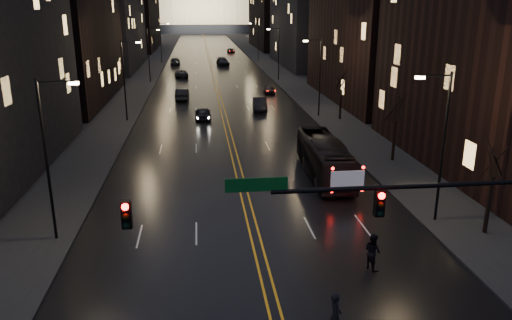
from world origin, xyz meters
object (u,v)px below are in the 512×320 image
object	(u,v)px
traffic_signal	(441,213)
pedestrian_b	(373,251)
bus	(324,158)
oncoming_car_a	(203,113)
oncoming_car_b	(182,94)
receding_car_a	(260,104)
pedestrian_a	(335,315)

from	to	relation	value
traffic_signal	pedestrian_b	xyz separation A→B (m)	(-0.58, 5.00, -4.16)
bus	oncoming_car_a	xyz separation A→B (m)	(-8.90, 20.81, -0.71)
bus	oncoming_car_b	xyz separation A→B (m)	(-11.57, 34.01, -0.68)
bus	receding_car_a	distance (m)	25.54
oncoming_car_b	receding_car_a	world-z (taller)	receding_car_a
bus	traffic_signal	bearing A→B (deg)	-89.79
traffic_signal	pedestrian_a	distance (m)	5.63
traffic_signal	receding_car_a	distance (m)	44.74
traffic_signal	pedestrian_a	xyz separation A→B (m)	(-3.83, 0.01, -4.13)
bus	oncoming_car_a	distance (m)	22.64
receding_car_a	pedestrian_b	xyz separation A→B (m)	(0.76, -39.51, 0.14)
oncoming_car_b	bus	bearing A→B (deg)	111.03
traffic_signal	oncoming_car_a	distance (m)	40.97
oncoming_car_a	pedestrian_b	bearing A→B (deg)	102.85
receding_car_a	pedestrian_b	distance (m)	39.52
receding_car_a	bus	bearing A→B (deg)	-81.52
oncoming_car_a	receding_car_a	distance (m)	8.47
oncoming_car_a	bus	bearing A→B (deg)	113.33
oncoming_car_b	pedestrian_a	distance (m)	53.54
oncoming_car_b	traffic_signal	bearing A→B (deg)	104.04
traffic_signal	receding_car_a	size ratio (longest dim) A/B	3.56
bus	receding_car_a	world-z (taller)	bus
oncoming_car_a	pedestrian_b	xyz separation A→B (m)	(7.83, -34.86, 0.19)
pedestrian_a	bus	bearing A→B (deg)	-8.26
traffic_signal	receding_car_a	xyz separation A→B (m)	(-1.33, 44.51, -4.30)
oncoming_car_b	pedestrian_a	bearing A→B (deg)	100.03
bus	oncoming_car_a	size ratio (longest dim) A/B	2.37
traffic_signal	pedestrian_a	bearing A→B (deg)	179.88
traffic_signal	oncoming_car_a	world-z (taller)	traffic_signal
bus	oncoming_car_a	bearing A→B (deg)	114.82
receding_car_a	pedestrian_a	bearing A→B (deg)	-88.81
pedestrian_a	pedestrian_b	world-z (taller)	pedestrian_a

